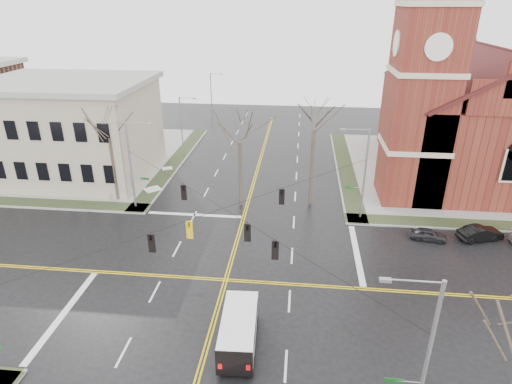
# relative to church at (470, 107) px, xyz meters

# --- Properties ---
(ground) EXTENTS (120.00, 120.00, 0.00)m
(ground) POSITION_rel_church_xyz_m (-24.76, -24.78, -8.43)
(ground) COLOR black
(ground) RESTS_ON ground
(sidewalks) EXTENTS (80.00, 80.00, 0.17)m
(sidewalks) POSITION_rel_church_xyz_m (-24.76, -24.78, -8.36)
(sidewalks) COLOR gray
(sidewalks) RESTS_ON ground
(road_markings) EXTENTS (100.00, 100.00, 0.01)m
(road_markings) POSITION_rel_church_xyz_m (-24.76, -24.78, -8.43)
(road_markings) COLOR gold
(road_markings) RESTS_ON ground
(church) EXTENTS (24.28, 27.48, 27.50)m
(church) POSITION_rel_church_xyz_m (0.00, 0.00, 0.00)
(church) COLOR maroon
(church) RESTS_ON ground
(civic_building_a) EXTENTS (18.00, 14.00, 11.00)m
(civic_building_a) POSITION_rel_church_xyz_m (-46.76, -4.78, -2.93)
(civic_building_a) COLOR gray
(civic_building_a) RESTS_ON ground
(signal_pole_ne) EXTENTS (2.75, 0.22, 9.00)m
(signal_pole_ne) POSITION_rel_church_xyz_m (-13.44, -13.28, -3.48)
(signal_pole_ne) COLOR gray
(signal_pole_ne) RESTS_ON ground
(signal_pole_nw) EXTENTS (2.75, 0.22, 9.00)m
(signal_pole_nw) POSITION_rel_church_xyz_m (-36.09, -13.28, -3.48)
(signal_pole_nw) COLOR gray
(signal_pole_nw) RESTS_ON ground
(signal_pole_se) EXTENTS (2.75, 0.22, 9.00)m
(signal_pole_se) POSITION_rel_church_xyz_m (-13.44, -36.28, -3.48)
(signal_pole_se) COLOR gray
(signal_pole_se) RESTS_ON ground
(span_wires) EXTENTS (23.02, 23.02, 0.03)m
(span_wires) POSITION_rel_church_xyz_m (-24.76, -24.78, -2.23)
(span_wires) COLOR black
(span_wires) RESTS_ON ground
(traffic_signals) EXTENTS (8.21, 8.26, 1.30)m
(traffic_signals) POSITION_rel_church_xyz_m (-24.76, -25.45, -2.98)
(traffic_signals) COLOR black
(traffic_signals) RESTS_ON ground
(streetlight_north_a) EXTENTS (2.30, 0.20, 8.00)m
(streetlight_north_a) POSITION_rel_church_xyz_m (-35.42, 3.22, -3.97)
(streetlight_north_a) COLOR gray
(streetlight_north_a) RESTS_ON ground
(streetlight_north_b) EXTENTS (2.30, 0.20, 8.00)m
(streetlight_north_b) POSITION_rel_church_xyz_m (-35.42, 23.22, -3.97)
(streetlight_north_b) COLOR gray
(streetlight_north_b) RESTS_ON ground
(cargo_van) EXTENTS (2.39, 5.60, 2.09)m
(cargo_van) POSITION_rel_church_xyz_m (-22.78, -31.17, -7.20)
(cargo_van) COLOR white
(cargo_van) RESTS_ON ground
(parked_car_a) EXTENTS (3.36, 1.81, 1.09)m
(parked_car_a) POSITION_rel_church_xyz_m (-7.67, -16.81, -7.89)
(parked_car_a) COLOR black
(parked_car_a) RESTS_ON ground
(parked_car_b) EXTENTS (4.26, 2.58, 1.33)m
(parked_car_b) POSITION_rel_church_xyz_m (-3.05, -16.32, -7.77)
(parked_car_b) COLOR black
(parked_car_b) RESTS_ON ground
(tree_nw_far) EXTENTS (4.00, 4.00, 10.27)m
(tree_nw_far) POSITION_rel_church_xyz_m (-38.78, -11.75, -0.99)
(tree_nw_far) COLOR #332A20
(tree_nw_far) RESTS_ON ground
(tree_nw_near) EXTENTS (4.00, 4.00, 10.05)m
(tree_nw_near) POSITION_rel_church_xyz_m (-25.45, -11.48, -1.14)
(tree_nw_near) COLOR #332A20
(tree_nw_near) RESTS_ON ground
(tree_ne) EXTENTS (4.00, 4.00, 11.81)m
(tree_ne) POSITION_rel_church_xyz_m (-18.20, -10.50, 0.11)
(tree_ne) COLOR #332A20
(tree_ne) RESTS_ON ground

